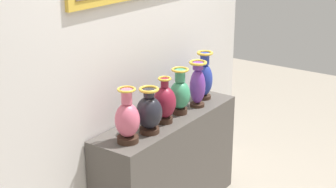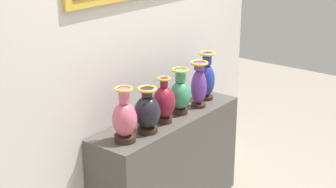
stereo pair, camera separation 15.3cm
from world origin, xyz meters
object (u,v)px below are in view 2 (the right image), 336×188
(vase_jade, at_px, (180,94))
(vase_onyx, at_px, (147,112))
(vase_burgundy, at_px, (164,102))
(vase_rose, at_px, (125,119))
(vase_violet, at_px, (199,85))
(vase_cobalt, at_px, (207,78))

(vase_jade, bearing_deg, vase_onyx, -176.09)
(vase_onyx, relative_size, vase_jade, 0.92)
(vase_burgundy, bearing_deg, vase_rose, 179.75)
(vase_rose, bearing_deg, vase_burgundy, -0.25)
(vase_burgundy, height_order, vase_violet, vase_violet)
(vase_jade, bearing_deg, vase_violet, -7.04)
(vase_onyx, xyz_separation_m, vase_cobalt, (0.81, 0.05, 0.03))
(vase_onyx, bearing_deg, vase_violet, 0.28)
(vase_onyx, height_order, vase_burgundy, vase_burgundy)
(vase_burgundy, xyz_separation_m, vase_cobalt, (0.60, 0.03, 0.03))
(vase_rose, bearing_deg, vase_violet, -1.30)
(vase_rose, xyz_separation_m, vase_violet, (0.83, -0.02, 0.02))
(vase_cobalt, bearing_deg, vase_onyx, -176.23)
(vase_jade, xyz_separation_m, vase_cobalt, (0.39, 0.02, 0.02))
(vase_rose, distance_m, vase_onyx, 0.21)
(vase_rose, bearing_deg, vase_jade, 0.61)
(vase_jade, height_order, vase_violet, vase_violet)
(vase_onyx, distance_m, vase_cobalt, 0.81)
(vase_burgundy, relative_size, vase_jade, 0.96)
(vase_onyx, distance_m, vase_jade, 0.42)
(vase_burgundy, distance_m, vase_violet, 0.42)
(vase_burgundy, distance_m, vase_jade, 0.21)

